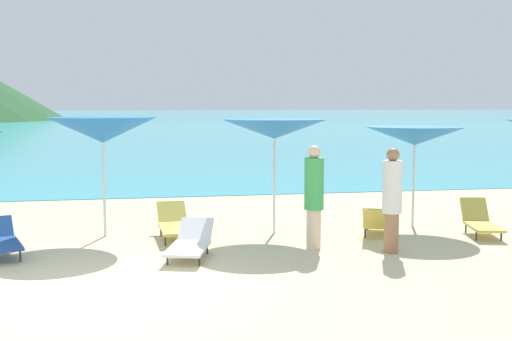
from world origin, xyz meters
TOP-DOWN VIEW (x-y plane):
  - ground_plane at (0.00, 10.00)m, footprint 50.00×100.00m
  - ocean_water at (0.00, 229.01)m, footprint 650.00×440.00m
  - umbrella_4 at (-0.25, 3.82)m, footprint 2.24×2.24m
  - umbrella_5 at (3.20, 3.48)m, footprint 2.38×2.38m
  - umbrella_6 at (6.36, 3.65)m, footprint 2.27×2.27m
  - lounge_chair_3 at (1.14, 3.38)m, footprint 0.70×1.75m
  - lounge_chair_5 at (1.32, 1.81)m, footprint 1.04×1.76m
  - lounge_chair_7 at (5.22, 2.84)m, footprint 1.12×1.62m
  - lounge_chair_8 at (7.34, 2.55)m, footprint 0.88×1.52m
  - beachgoer_1 at (4.91, 1.41)m, footprint 0.35×0.35m
  - beachgoer_2 at (3.63, 1.99)m, footprint 0.36×0.36m

SIDE VIEW (x-z plane):
  - ground_plane at x=0.00m, z-range -0.30..0.00m
  - ocean_water at x=0.00m, z-range 0.00..0.02m
  - lounge_chair_5 at x=1.32m, z-range -0.03..0.52m
  - lounge_chair_8 at x=7.34m, z-range -0.06..0.63m
  - lounge_chair_3 at x=1.14m, z-range -0.02..0.61m
  - lounge_chair_7 at x=5.22m, z-range -0.04..0.63m
  - beachgoer_1 at x=4.91m, z-range 0.06..1.96m
  - beachgoer_2 at x=3.63m, z-range 0.06..1.98m
  - umbrella_6 at x=6.36m, z-range 0.89..3.09m
  - umbrella_4 at x=-0.25m, z-range 0.95..3.37m
  - umbrella_5 at x=3.20m, z-range 0.98..3.36m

